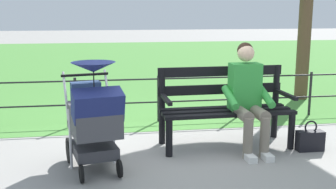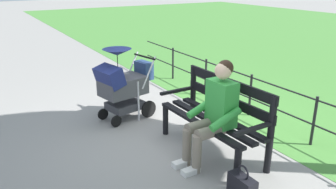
% 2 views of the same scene
% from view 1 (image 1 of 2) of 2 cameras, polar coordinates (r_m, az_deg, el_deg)
% --- Properties ---
extents(ground_plane, '(60.00, 60.00, 0.00)m').
position_cam_1_polar(ground_plane, '(5.10, 0.76, -7.49)').
color(ground_plane, gray).
extents(grass_lawn, '(40.00, 16.00, 0.01)m').
position_cam_1_polar(grass_lawn, '(13.68, -5.57, 4.48)').
color(grass_lawn, '#478438').
rests_on(grass_lawn, ground).
extents(park_bench, '(1.61, 0.64, 0.96)m').
position_cam_1_polar(park_bench, '(5.22, 7.63, -1.17)').
color(park_bench, black).
rests_on(park_bench, ground).
extents(person_on_bench, '(0.54, 0.74, 1.28)m').
position_cam_1_polar(person_on_bench, '(5.04, 10.76, 0.05)').
color(person_on_bench, slate).
rests_on(person_on_bench, ground).
extents(stroller, '(0.66, 0.96, 1.15)m').
position_cam_1_polar(stroller, '(4.38, -10.04, -2.79)').
color(stroller, black).
rests_on(stroller, ground).
extents(handbag, '(0.32, 0.14, 0.37)m').
position_cam_1_polar(handbag, '(5.32, 18.70, -5.88)').
color(handbag, black).
rests_on(handbag, ground).
extents(park_fence, '(7.28, 0.04, 0.70)m').
position_cam_1_polar(park_fence, '(6.30, 1.14, 0.12)').
color(park_fence, black).
rests_on(park_fence, ground).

